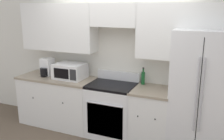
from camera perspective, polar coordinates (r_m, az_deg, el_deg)
wall_back at (r=4.30m, az=1.41°, el=5.45°), size 8.00×0.39×2.60m
lower_cabinets_left at (r=4.87m, az=-12.23°, el=-6.83°), size 1.45×0.64×0.93m
lower_cabinets_right at (r=4.16m, az=8.94°, el=-10.48°), size 0.62×0.64×0.93m
oven_range at (r=4.36m, az=-0.04°, el=-9.03°), size 0.79×0.65×1.09m
refrigerator at (r=3.92m, az=19.57°, el=-5.14°), size 0.84×0.72×1.89m
microwave at (r=4.58m, az=-9.57°, el=-0.22°), size 0.54×0.42×0.27m
bottle at (r=4.21m, az=7.11°, el=-1.73°), size 0.06×0.06×0.29m
paper_towel_holder at (r=4.85m, az=-14.65°, el=0.52°), size 0.21×0.28×0.33m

